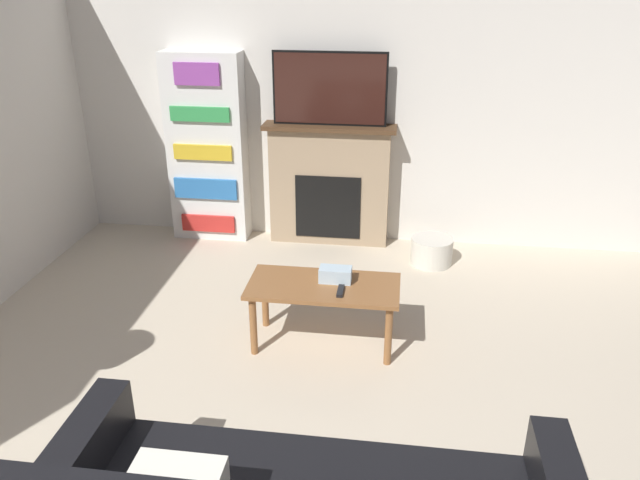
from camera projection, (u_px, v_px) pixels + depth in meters
wall_back at (350, 98)px, 5.64m from camera, size 6.17×0.06×2.70m
fireplace at (329, 184)px, 5.84m from camera, size 1.21×0.28×1.14m
tv at (330, 89)px, 5.47m from camera, size 1.02×0.03×0.64m
coffee_table at (324, 293)px, 4.26m from camera, size 1.03×0.49×0.47m
tissue_box at (335, 275)px, 4.26m from camera, size 0.22×0.12×0.10m
remote_control at (340, 291)px, 4.13m from camera, size 0.04×0.15×0.02m
bookshelf at (207, 148)px, 5.84m from camera, size 0.72×0.29×1.76m
storage_basket at (432, 251)px, 5.56m from camera, size 0.37×0.37×0.24m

